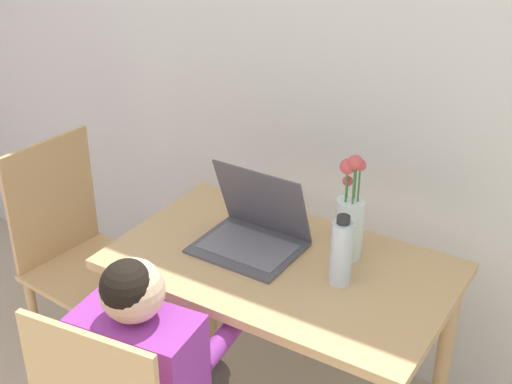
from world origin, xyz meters
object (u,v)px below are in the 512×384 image
at_px(laptop, 254,228).
at_px(person_seated, 152,367).
at_px(chair_spare, 79,258).
at_px(flower_vase, 350,218).
at_px(water_bottle, 341,252).

bearing_deg(laptop, person_seated, -89.05).
height_order(chair_spare, laptop, laptop).
xyz_separation_m(chair_spare, flower_vase, (1.02, 0.16, 0.40)).
distance_m(flower_vase, water_bottle, 0.15).
relative_size(person_seated, laptop, 3.10).
bearing_deg(laptop, chair_spare, -173.88).
xyz_separation_m(chair_spare, water_bottle, (1.06, 0.02, 0.37)).
bearing_deg(water_bottle, laptop, 171.84).
distance_m(chair_spare, water_bottle, 1.12).
bearing_deg(chair_spare, flower_vase, -75.63).
distance_m(chair_spare, person_seated, 0.87).
bearing_deg(person_seated, water_bottle, -130.56).
xyz_separation_m(person_seated, flower_vase, (0.28, 0.61, 0.25)).
xyz_separation_m(person_seated, laptop, (0.00, 0.52, 0.17)).
height_order(chair_spare, flower_vase, flower_vase).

